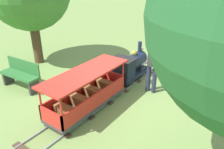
{
  "coord_description": "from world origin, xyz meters",
  "views": [
    {
      "loc": [
        3.06,
        -4.06,
        3.03
      ],
      "look_at": [
        0.0,
        0.24,
        0.55
      ],
      "focal_mm": 34.61,
      "sensor_mm": 36.0,
      "label": 1
    }
  ],
  "objects_px": {
    "locomotive": "(130,66)",
    "passenger_car": "(87,94)",
    "park_bench": "(21,75)",
    "conductor_person": "(153,60)"
  },
  "relations": [
    {
      "from": "locomotive",
      "to": "conductor_person",
      "type": "bearing_deg",
      "value": -16.16
    },
    {
      "from": "park_bench",
      "to": "locomotive",
      "type": "bearing_deg",
      "value": 43.89
    },
    {
      "from": "conductor_person",
      "to": "passenger_car",
      "type": "bearing_deg",
      "value": -116.83
    },
    {
      "from": "passenger_car",
      "to": "conductor_person",
      "type": "height_order",
      "value": "conductor_person"
    },
    {
      "from": "conductor_person",
      "to": "locomotive",
      "type": "bearing_deg",
      "value": 163.84
    },
    {
      "from": "locomotive",
      "to": "park_bench",
      "type": "height_order",
      "value": "locomotive"
    },
    {
      "from": "passenger_car",
      "to": "park_bench",
      "type": "distance_m",
      "value": 2.3
    },
    {
      "from": "conductor_person",
      "to": "park_bench",
      "type": "relative_size",
      "value": 1.22
    },
    {
      "from": "passenger_car",
      "to": "locomotive",
      "type": "bearing_deg",
      "value": 90.0
    },
    {
      "from": "locomotive",
      "to": "passenger_car",
      "type": "distance_m",
      "value": 1.94
    }
  ]
}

